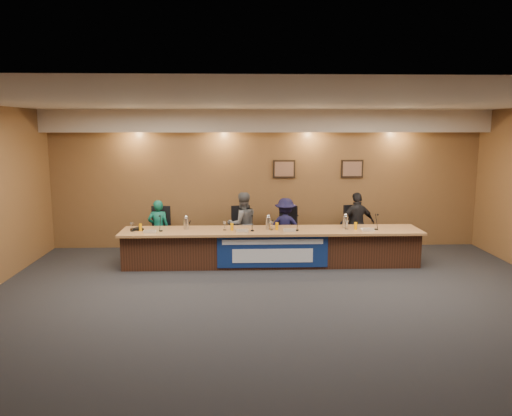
# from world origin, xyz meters

# --- Properties ---
(floor) EXTENTS (10.00, 10.00, 0.00)m
(floor) POSITION_xyz_m (0.00, 0.00, 0.00)
(floor) COLOR black
(floor) RESTS_ON ground
(ceiling) EXTENTS (10.00, 8.00, 0.04)m
(ceiling) POSITION_xyz_m (0.00, 0.00, 3.20)
(ceiling) COLOR silver
(ceiling) RESTS_ON wall_back
(wall_back) EXTENTS (10.00, 0.04, 3.20)m
(wall_back) POSITION_xyz_m (0.00, 4.00, 1.60)
(wall_back) COLOR brown
(wall_back) RESTS_ON floor
(soffit) EXTENTS (10.00, 0.50, 0.50)m
(soffit) POSITION_xyz_m (0.00, 3.75, 2.95)
(soffit) COLOR beige
(soffit) RESTS_ON wall_back
(dais_body) EXTENTS (6.00, 0.80, 0.70)m
(dais_body) POSITION_xyz_m (0.00, 2.40, 0.35)
(dais_body) COLOR #3A1E12
(dais_body) RESTS_ON floor
(dais_top) EXTENTS (6.10, 0.95, 0.05)m
(dais_top) POSITION_xyz_m (0.00, 2.35, 0.72)
(dais_top) COLOR #A37243
(dais_top) RESTS_ON dais_body
(banner) EXTENTS (2.20, 0.02, 0.65)m
(banner) POSITION_xyz_m (0.00, 1.99, 0.38)
(banner) COLOR navy
(banner) RESTS_ON dais_body
(banner_text_upper) EXTENTS (2.00, 0.01, 0.10)m
(banner_text_upper) POSITION_xyz_m (0.00, 1.97, 0.58)
(banner_text_upper) COLOR silver
(banner_text_upper) RESTS_ON banner
(banner_text_lower) EXTENTS (1.60, 0.01, 0.28)m
(banner_text_lower) POSITION_xyz_m (0.00, 1.97, 0.30)
(banner_text_lower) COLOR silver
(banner_text_lower) RESTS_ON banner
(wall_photo_left) EXTENTS (0.52, 0.04, 0.42)m
(wall_photo_left) POSITION_xyz_m (0.40, 3.97, 1.85)
(wall_photo_left) COLOR black
(wall_photo_left) RESTS_ON wall_back
(wall_photo_right) EXTENTS (0.52, 0.04, 0.42)m
(wall_photo_right) POSITION_xyz_m (2.00, 3.97, 1.85)
(wall_photo_right) COLOR black
(wall_photo_right) RESTS_ON wall_back
(panelist_a) EXTENTS (0.47, 0.32, 1.26)m
(panelist_a) POSITION_xyz_m (-2.42, 3.15, 0.63)
(panelist_a) COLOR #0E5847
(panelist_a) RESTS_ON floor
(panelist_b) EXTENTS (0.82, 0.72, 1.41)m
(panelist_b) POSITION_xyz_m (-0.58, 3.15, 0.71)
(panelist_b) COLOR #535559
(panelist_b) RESTS_ON floor
(panelist_c) EXTENTS (0.91, 0.64, 1.28)m
(panelist_c) POSITION_xyz_m (0.37, 3.15, 0.64)
(panelist_c) COLOR black
(panelist_c) RESTS_ON floor
(panelist_d) EXTENTS (0.87, 0.51, 1.40)m
(panelist_d) POSITION_xyz_m (1.96, 3.15, 0.70)
(panelist_d) COLOR black
(panelist_d) RESTS_ON floor
(office_chair_a) EXTENTS (0.51, 0.51, 0.08)m
(office_chair_a) POSITION_xyz_m (-2.42, 3.25, 0.48)
(office_chair_a) COLOR black
(office_chair_a) RESTS_ON floor
(office_chair_b) EXTENTS (0.56, 0.56, 0.08)m
(office_chair_b) POSITION_xyz_m (-0.58, 3.25, 0.48)
(office_chair_b) COLOR black
(office_chair_b) RESTS_ON floor
(office_chair_c) EXTENTS (0.64, 0.64, 0.08)m
(office_chair_c) POSITION_xyz_m (0.37, 3.25, 0.48)
(office_chair_c) COLOR black
(office_chair_c) RESTS_ON floor
(office_chair_d) EXTENTS (0.56, 0.56, 0.08)m
(office_chair_d) POSITION_xyz_m (1.96, 3.25, 0.48)
(office_chair_d) COLOR black
(office_chair_d) RESTS_ON floor
(nameplate_a) EXTENTS (0.24, 0.08, 0.10)m
(nameplate_a) POSITION_xyz_m (-2.43, 2.07, 0.80)
(nameplate_a) COLOR white
(nameplate_a) RESTS_ON dais_top
(microphone_a) EXTENTS (0.07, 0.07, 0.02)m
(microphone_a) POSITION_xyz_m (-2.24, 2.27, 0.76)
(microphone_a) COLOR black
(microphone_a) RESTS_ON dais_top
(juice_glass_a) EXTENTS (0.06, 0.06, 0.15)m
(juice_glass_a) POSITION_xyz_m (-2.65, 2.31, 0.82)
(juice_glass_a) COLOR #F89D03
(juice_glass_a) RESTS_ON dais_top
(water_glass_a) EXTENTS (0.08, 0.08, 0.18)m
(water_glass_a) POSITION_xyz_m (-2.80, 2.27, 0.84)
(water_glass_a) COLOR silver
(water_glass_a) RESTS_ON dais_top
(nameplate_b) EXTENTS (0.24, 0.08, 0.10)m
(nameplate_b) POSITION_xyz_m (-0.60, 2.09, 0.80)
(nameplate_b) COLOR white
(nameplate_b) RESTS_ON dais_top
(microphone_b) EXTENTS (0.07, 0.07, 0.02)m
(microphone_b) POSITION_xyz_m (-0.40, 2.22, 0.76)
(microphone_b) COLOR black
(microphone_b) RESTS_ON dais_top
(juice_glass_b) EXTENTS (0.06, 0.06, 0.15)m
(juice_glass_b) POSITION_xyz_m (-0.81, 2.31, 0.82)
(juice_glass_b) COLOR #F89D03
(juice_glass_b) RESTS_ON dais_top
(water_glass_b) EXTENTS (0.08, 0.08, 0.18)m
(water_glass_b) POSITION_xyz_m (-0.96, 2.32, 0.84)
(water_glass_b) COLOR silver
(water_glass_b) RESTS_ON dais_top
(nameplate_c) EXTENTS (0.24, 0.08, 0.10)m
(nameplate_c) POSITION_xyz_m (0.35, 2.10, 0.80)
(nameplate_c) COLOR white
(nameplate_c) RESTS_ON dais_top
(microphone_c) EXTENTS (0.07, 0.07, 0.02)m
(microphone_c) POSITION_xyz_m (0.51, 2.23, 0.76)
(microphone_c) COLOR black
(microphone_c) RESTS_ON dais_top
(juice_glass_c) EXTENTS (0.06, 0.06, 0.15)m
(juice_glass_c) POSITION_xyz_m (0.11, 2.33, 0.82)
(juice_glass_c) COLOR #F89D03
(juice_glass_c) RESTS_ON dais_top
(water_glass_c) EXTENTS (0.08, 0.08, 0.18)m
(water_glass_c) POSITION_xyz_m (-0.01, 2.30, 0.84)
(water_glass_c) COLOR silver
(water_glass_c) RESTS_ON dais_top
(nameplate_d) EXTENTS (0.24, 0.08, 0.10)m
(nameplate_d) POSITION_xyz_m (1.93, 2.09, 0.80)
(nameplate_d) COLOR white
(nameplate_d) RESTS_ON dais_top
(microphone_d) EXTENTS (0.07, 0.07, 0.02)m
(microphone_d) POSITION_xyz_m (2.13, 2.26, 0.76)
(microphone_d) COLOR black
(microphone_d) RESTS_ON dais_top
(juice_glass_d) EXTENTS (0.06, 0.06, 0.15)m
(juice_glass_d) POSITION_xyz_m (1.72, 2.30, 0.82)
(juice_glass_d) COLOR #F89D03
(juice_glass_d) RESTS_ON dais_top
(water_glass_d) EXTENTS (0.08, 0.08, 0.18)m
(water_glass_d) POSITION_xyz_m (1.54, 2.32, 0.84)
(water_glass_d) COLOR silver
(water_glass_d) RESTS_ON dais_top
(carafe_left) EXTENTS (0.11, 0.11, 0.24)m
(carafe_left) POSITION_xyz_m (-1.74, 2.45, 0.87)
(carafe_left) COLOR silver
(carafe_left) RESTS_ON dais_top
(carafe_mid) EXTENTS (0.11, 0.11, 0.25)m
(carafe_mid) POSITION_xyz_m (-0.06, 2.39, 0.87)
(carafe_mid) COLOR silver
(carafe_mid) RESTS_ON dais_top
(carafe_right) EXTENTS (0.12, 0.12, 0.25)m
(carafe_right) POSITION_xyz_m (1.54, 2.45, 0.87)
(carafe_right) COLOR silver
(carafe_right) RESTS_ON dais_top
(speakerphone) EXTENTS (0.32, 0.32, 0.05)m
(speakerphone) POSITION_xyz_m (-2.72, 2.40, 0.78)
(speakerphone) COLOR black
(speakerphone) RESTS_ON dais_top
(paper_stack) EXTENTS (0.26, 0.33, 0.01)m
(paper_stack) POSITION_xyz_m (1.96, 2.28, 0.75)
(paper_stack) COLOR white
(paper_stack) RESTS_ON dais_top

